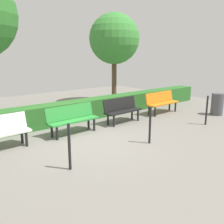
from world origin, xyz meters
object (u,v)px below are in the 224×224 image
at_px(tree_near, 114,39).
at_px(bench_black, 122,109).
at_px(bench_green, 72,118).
at_px(trash_bin, 217,104).
at_px(bench_white, 2,131).
at_px(bench_orange, 161,101).

bearing_deg(tree_near, bench_black, 54.49).
xyz_separation_m(bench_green, trash_bin, (-5.63, 1.58, -0.06)).
height_order(bench_white, trash_bin, bench_white).
xyz_separation_m(bench_orange, bench_green, (4.16, 0.01, -0.00)).
distance_m(tree_near, trash_bin, 5.44).
bearing_deg(bench_white, bench_green, 177.26).
relative_size(bench_green, trash_bin, 1.91).
bearing_deg(bench_black, bench_green, -3.38).
xyz_separation_m(bench_green, bench_white, (2.02, -0.03, -0.01)).
xyz_separation_m(bench_white, trash_bin, (-7.65, 1.61, -0.05)).
height_order(bench_white, tree_near, tree_near).
xyz_separation_m(bench_black, bench_white, (4.00, -0.06, -0.00)).
bearing_deg(bench_white, bench_orange, 177.95).
relative_size(bench_orange, bench_green, 1.01).
bearing_deg(bench_orange, bench_green, -1.65).
bearing_deg(tree_near, bench_white, 25.46).
height_order(tree_near, trash_bin, tree_near).
bearing_deg(bench_green, trash_bin, 162.05).
distance_m(bench_black, trash_bin, 3.96).
height_order(bench_orange, trash_bin, bench_orange).
distance_m(bench_green, trash_bin, 5.85).
xyz_separation_m(bench_black, trash_bin, (-3.64, 1.55, -0.05)).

